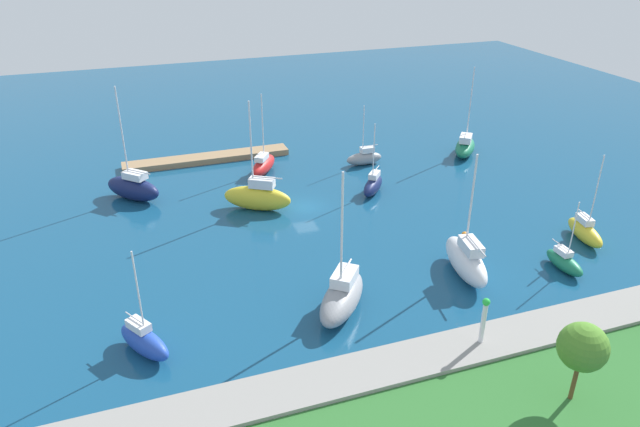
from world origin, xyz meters
TOP-DOWN VIEW (x-y plane):
  - water at (0.00, 0.00)m, footprint 160.00×160.00m
  - pier_dock at (7.98, -17.68)m, footprint 21.75×2.76m
  - breakwater at (0.00, 28.01)m, footprint 59.50×3.85m
  - shoreline_park at (0.00, 33.50)m, footprint 59.42×10.97m
  - harbor_beacon at (-4.24, 28.01)m, footprint 0.56×0.56m
  - park_tree_midwest at (-6.77, 34.54)m, footprint 3.11×3.11m
  - sailboat_navy_east_end at (17.87, -8.47)m, footprint 6.81×6.84m
  - sailboat_yellow_lone_south at (5.13, -1.17)m, footprint 7.59×5.78m
  - sailboat_green_lone_north at (-18.25, 20.23)m, footprint 1.53×4.56m
  - sailboat_gray_center_basin at (3.19, 19.43)m, footprint 6.96×7.76m
  - sailboat_red_far_north at (1.91, -11.28)m, footprint 5.15×6.30m
  - sailboat_white_near_pier at (-9.19, 18.09)m, footprint 3.53×8.03m
  - sailboat_blue_off_beacon at (18.81, 19.58)m, footprint 4.18×5.39m
  - sailboat_navy_by_breakwater at (-8.66, -1.06)m, footprint 4.61×5.01m
  - sailboat_yellow_far_south at (-23.91, 16.38)m, footprint 2.61×5.86m
  - sailboat_green_west_end at (-25.68, -8.60)m, footprint 6.27×7.02m
  - sailboat_gray_outer_mooring at (-11.25, -9.67)m, footprint 4.88×1.71m
  - mooring_buoy_orange at (-12.97, 11.98)m, footprint 0.63×0.63m

SIDE VIEW (x-z plane):
  - water at x=0.00m, z-range 0.00..0.00m
  - mooring_buoy_orange at x=-12.97m, z-range 0.00..0.63m
  - pier_dock at x=7.98m, z-range 0.00..0.77m
  - shoreline_park at x=0.00m, z-range 0.00..1.01m
  - breakwater at x=0.00m, z-range 0.00..1.32m
  - sailboat_green_lone_north at x=-18.25m, z-range -2.65..4.27m
  - sailboat_gray_outer_mooring at x=-11.25m, z-range -3.00..4.91m
  - sailboat_yellow_far_south at x=-23.91m, z-range -3.58..5.61m
  - sailboat_navy_by_breakwater at x=-8.66m, z-range -3.24..5.28m
  - sailboat_red_far_north at x=1.91m, z-range -3.94..6.12m
  - sailboat_blue_off_beacon at x=18.81m, z-range -3.28..5.49m
  - sailboat_green_west_end at x=-25.68m, z-range -4.73..7.08m
  - sailboat_gray_center_basin at x=3.19m, z-range -4.84..7.60m
  - sailboat_navy_east_end at x=17.87m, z-range -5.05..8.01m
  - sailboat_yellow_lone_south at x=5.13m, z-range -4.57..7.68m
  - sailboat_white_near_pier at x=-9.19m, z-range -4.14..7.29m
  - harbor_beacon at x=-4.24m, z-range 1.60..5.33m
  - park_tree_midwest at x=-6.77m, z-range 2.28..7.99m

